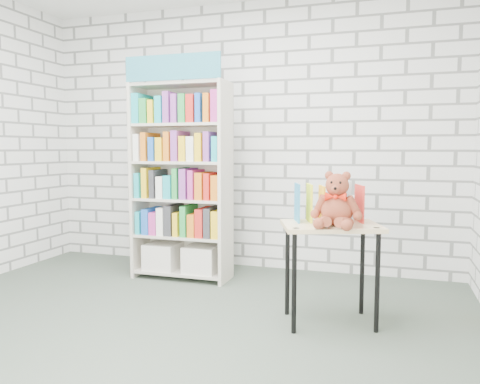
% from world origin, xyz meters
% --- Properties ---
extents(ground, '(4.50, 4.50, 0.00)m').
position_xyz_m(ground, '(0.00, 0.00, 0.00)').
color(ground, '#3E4A3E').
rests_on(ground, ground).
extents(room_shell, '(4.52, 4.02, 2.81)m').
position_xyz_m(room_shell, '(0.00, 0.00, 1.78)').
color(room_shell, silver).
rests_on(room_shell, ground).
extents(bookshelf, '(0.95, 0.37, 2.14)m').
position_xyz_m(bookshelf, '(-0.43, 1.36, 0.97)').
color(bookshelf, beige).
rests_on(bookshelf, ground).
extents(display_table, '(0.80, 0.67, 0.74)m').
position_xyz_m(display_table, '(1.11, 0.57, 0.63)').
color(display_table, '#DDBF85').
rests_on(display_table, ground).
extents(table_books, '(0.52, 0.36, 0.28)m').
position_xyz_m(table_books, '(1.08, 0.68, 0.88)').
color(table_books, teal).
rests_on(table_books, display_table).
extents(teddy_bear, '(0.36, 0.33, 0.39)m').
position_xyz_m(teddy_bear, '(1.16, 0.48, 0.89)').
color(teddy_bear, maroon).
rests_on(teddy_bear, display_table).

